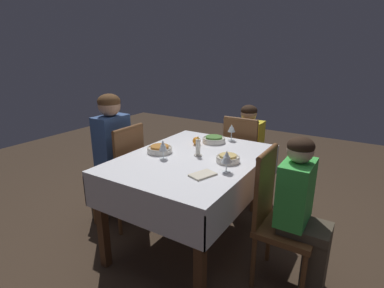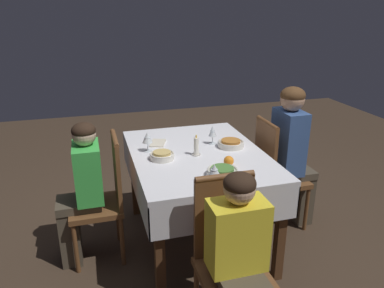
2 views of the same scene
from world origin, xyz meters
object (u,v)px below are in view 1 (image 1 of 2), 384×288
at_px(person_child_green, 303,211).
at_px(napkin_red_folded, 203,175).
at_px(person_adult_denim, 109,152).
at_px(bowl_north, 228,158).
at_px(chair_west, 243,159).
at_px(wine_glass_south, 163,146).
at_px(bowl_south, 160,149).
at_px(person_child_yellow, 249,149).
at_px(chair_south, 123,173).
at_px(wine_glass_west, 232,129).
at_px(dining_table, 192,169).
at_px(chair_north, 277,214).
at_px(wine_glass_north, 227,157).
at_px(bowl_west, 214,139).
at_px(candle_centerpiece, 198,149).
at_px(orange_fruit, 197,141).

bearing_deg(person_child_green, napkin_red_folded, 111.08).
relative_size(person_adult_denim, bowl_north, 6.95).
height_order(chair_west, wine_glass_south, chair_west).
bearing_deg(bowl_south, person_child_yellow, 161.60).
height_order(chair_south, chair_west, same).
xyz_separation_m(chair_south, wine_glass_west, (-0.63, 0.76, 0.37)).
xyz_separation_m(dining_table, napkin_red_folded, (0.26, 0.25, 0.11)).
bearing_deg(wine_glass_west, chair_north, 46.49).
bearing_deg(person_child_yellow, person_adult_denim, 49.81).
xyz_separation_m(chair_south, chair_north, (-0.03, 1.38, 0.00)).
relative_size(dining_table, bowl_north, 7.38).
height_order(chair_south, person_child_green, person_child_green).
relative_size(wine_glass_west, wine_glass_north, 1.00).
xyz_separation_m(chair_south, bowl_west, (-0.49, 0.65, 0.29)).
bearing_deg(chair_south, napkin_red_folded, 78.06).
bearing_deg(wine_glass_north, wine_glass_south, -87.85).
xyz_separation_m(wine_glass_west, wine_glass_north, (0.69, 0.28, -0.00)).
relative_size(chair_west, chair_north, 1.00).
bearing_deg(bowl_west, person_child_green, 62.78).
xyz_separation_m(person_adult_denim, person_child_yellow, (-1.07, 0.91, -0.11)).
distance_m(bowl_north, napkin_red_folded, 0.32).
bearing_deg(napkin_red_folded, wine_glass_west, -167.70).
height_order(dining_table, bowl_west, bowl_west).
xyz_separation_m(chair_north, candle_centerpiece, (-0.08, -0.67, 0.32)).
bearing_deg(chair_south, candle_centerpiece, 98.91).
height_order(chair_south, person_child_yellow, person_child_yellow).
distance_m(person_child_green, napkin_red_folded, 0.68).
bearing_deg(bowl_north, dining_table, -79.84).
bearing_deg(chair_west, chair_south, 50.26).
bearing_deg(chair_west, chair_north, 125.11).
xyz_separation_m(chair_west, chair_north, (0.88, 0.62, 0.00)).
xyz_separation_m(bowl_west, wine_glass_west, (-0.14, 0.10, 0.08)).
height_order(wine_glass_north, candle_centerpiece, candle_centerpiece).
xyz_separation_m(wine_glass_south, bowl_north, (-0.20, 0.44, -0.07)).
distance_m(chair_west, napkin_red_folded, 1.16).
xyz_separation_m(wine_glass_south, bowl_west, (-0.57, 0.13, -0.07)).
bearing_deg(chair_north, dining_table, 87.40).
relative_size(bowl_north, wine_glass_north, 1.15).
height_order(chair_north, bowl_south, chair_north).
bearing_deg(chair_west, person_adult_denim, 45.25).
relative_size(person_adult_denim, bowl_west, 5.95).
relative_size(person_child_yellow, person_child_green, 0.98).
bearing_deg(wine_glass_west, dining_table, -6.62).
bearing_deg(person_child_green, chair_west, 41.39).
bearing_deg(bowl_north, person_child_yellow, -167.91).
bearing_deg(dining_table, orange_fruit, -154.92).
xyz_separation_m(person_adult_denim, bowl_west, (-0.49, 0.80, 0.12)).
distance_m(chair_south, napkin_red_folded, 0.99).
xyz_separation_m(person_child_green, wine_glass_south, (0.11, -1.01, 0.29)).
xyz_separation_m(wine_glass_west, napkin_red_folded, (0.83, 0.18, -0.10)).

